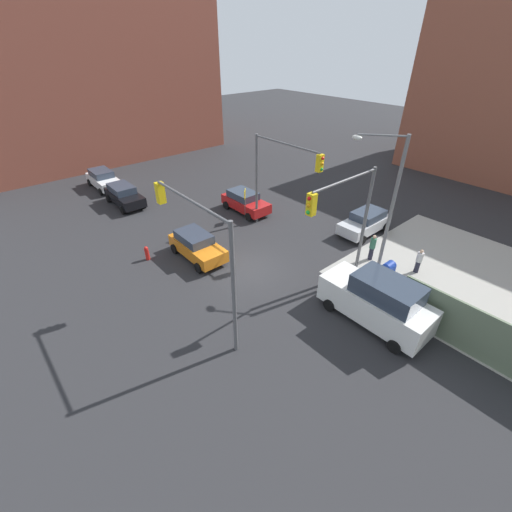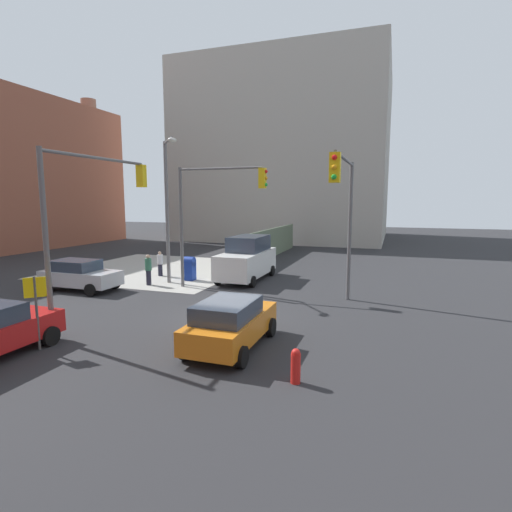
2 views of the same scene
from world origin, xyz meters
The scene contains 18 objects.
ground_plane centered at (0.00, 0.00, 0.00)m, with size 120.00×120.00×0.00m, color #28282B.
sidewalk_corner centered at (9.00, 9.00, 0.01)m, with size 12.00×12.00×0.01m, color #9E9B93.
building_brick_west centered at (-32.00, 1.66, 10.94)m, with size 16.00×28.00×21.89m.
traffic_signal_nw_corner centered at (-2.25, 4.50, 4.65)m, with size 5.87×0.36×6.50m.
traffic_signal_se_corner centered at (2.28, -4.50, 4.65)m, with size 5.78×0.36×6.50m.
traffic_signal_ne_corner centered at (4.50, 2.61, 4.60)m, with size 0.36×5.01×6.50m.
street_lamp_corner centered at (4.92, 5.56, 4.70)m, with size 2.21×1.83×8.00m.
warning_sign_two_way centered at (-5.40, 4.12, 1.64)m, with size 0.48×0.48×2.40m.
mailbox_blue centered at (6.20, 5.00, 0.76)m, with size 0.56×0.64×1.43m.
fire_hydrant centered at (-5.00, -4.20, 0.49)m, with size 0.26×0.26×0.94m.
sedan_red centered at (-6.48, 4.99, 0.84)m, with size 4.21×2.02×1.62m.
hatchback_black centered at (-14.05, -1.82, 0.84)m, with size 4.43×2.02×1.62m.
hatchback_silver centered at (1.86, 9.19, 0.84)m, with size 2.02×4.14×1.62m.
hatchback_white centered at (-18.96, -1.74, 0.84)m, with size 4.37×2.02×1.62m.
coupe_orange centered at (-3.21, -1.62, 0.84)m, with size 4.22×2.02×1.62m.
van_white_delivery centered at (7.49, 1.80, 1.28)m, with size 5.40×2.32×2.62m.
pedestrian_crossing centered at (4.20, 6.50, 0.91)m, with size 0.36×0.36×1.75m.
pedestrian_waiting centered at (6.80, 7.40, 0.81)m, with size 0.36×0.36×1.56m.
Camera 1 is at (13.25, -10.85, 11.98)m, focal length 24.00 mm.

